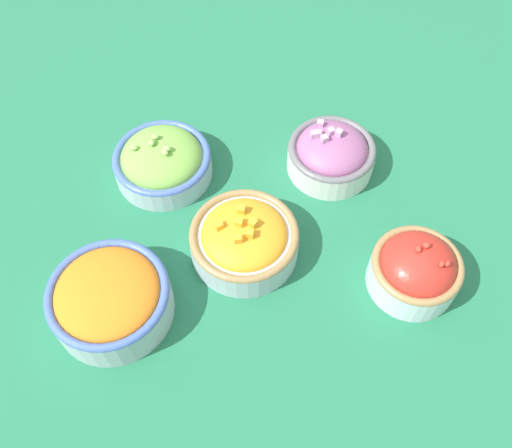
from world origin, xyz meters
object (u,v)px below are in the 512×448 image
(bowl_red_onion, at_px, (331,153))
(bowl_cherry_tomatoes, at_px, (416,269))
(bowl_carrots, at_px, (110,298))
(bowl_lettuce, at_px, (162,161))
(bowl_squash, at_px, (244,239))

(bowl_red_onion, distance_m, bowl_cherry_tomatoes, 0.23)
(bowl_red_onion, bearing_deg, bowl_carrots, 34.90)
(bowl_cherry_tomatoes, height_order, bowl_carrots, bowl_cherry_tomatoes)
(bowl_lettuce, distance_m, bowl_cherry_tomatoes, 0.42)
(bowl_cherry_tomatoes, bearing_deg, bowl_lettuce, -32.46)
(bowl_squash, height_order, bowl_carrots, bowl_squash)
(bowl_lettuce, xyz_separation_m, bowl_squash, (-0.12, 0.16, 0.00))
(bowl_cherry_tomatoes, bearing_deg, bowl_carrots, 1.96)
(bowl_squash, bearing_deg, bowl_red_onion, -134.71)
(bowl_lettuce, height_order, bowl_cherry_tomatoes, bowl_cherry_tomatoes)
(bowl_lettuce, bearing_deg, bowl_squash, 127.63)
(bowl_squash, xyz_separation_m, bowl_carrots, (0.18, 0.08, 0.01))
(bowl_cherry_tomatoes, relative_size, bowl_carrots, 0.77)
(bowl_red_onion, height_order, bowl_squash, bowl_red_onion)
(bowl_lettuce, distance_m, bowl_carrots, 0.25)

